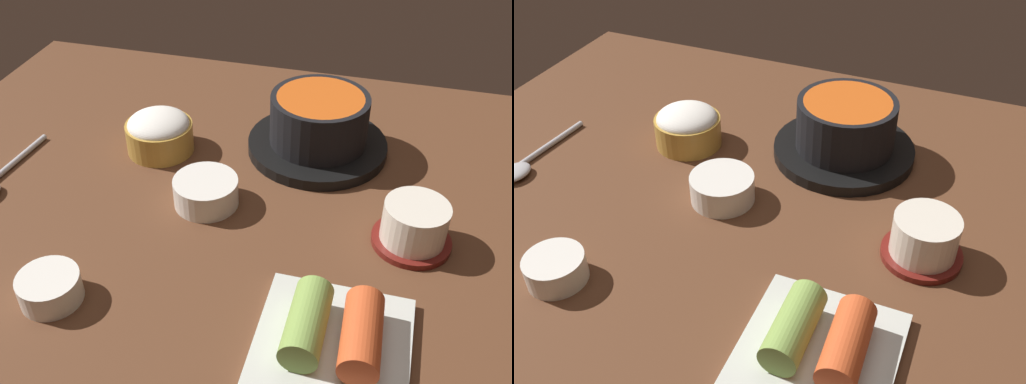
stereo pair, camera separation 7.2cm
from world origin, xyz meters
The scene contains 7 objects.
dining_table centered at (0.00, 0.00, 1.00)cm, with size 100.00×76.00×2.00cm, color #56331E.
stone_pot centered at (6.84, 13.59, 5.91)cm, with size 19.81×19.81×8.61cm.
rice_bowl centered at (-14.87, 7.85, 4.96)cm, with size 9.49×9.49×5.89cm.
tea_cup_with_saucer centered at (21.11, -2.94, 4.76)cm, with size 9.28×9.28×5.61cm.
banchan_cup_center centered at (-4.52, -2.09, 3.92)cm, with size 8.23×8.23×3.57cm.
kimchi_plate centered at (14.64, -20.28, 3.82)cm, with size 14.95×14.95×4.85cm.
side_bowl_near centered at (-14.99, -21.71, 3.69)cm, with size 6.61×6.61×3.14cm.
Camera 1 is at (17.00, -57.00, 49.22)cm, focal length 41.33 mm.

